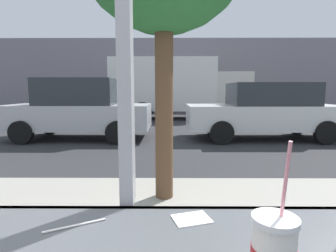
{
  "coord_description": "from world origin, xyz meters",
  "views": [
    {
      "loc": [
        0.16,
        -0.9,
        1.43
      ],
      "look_at": [
        0.14,
        2.09,
        1.04
      ],
      "focal_mm": 28.56,
      "sensor_mm": 36.0,
      "label": 1
    }
  ],
  "objects": [
    {
      "name": "box_truck",
      "position": [
        0.52,
        12.97,
        1.65
      ],
      "size": [
        6.95,
        2.44,
        3.04
      ],
      "color": "silver",
      "rests_on": "ground"
    },
    {
      "name": "parked_car_silver",
      "position": [
        -2.54,
        7.05,
        0.89
      ],
      "size": [
        4.2,
        1.93,
        1.79
      ],
      "color": "#BCBCC1",
      "rests_on": "ground"
    },
    {
      "name": "parked_car_white",
      "position": [
        3.01,
        7.05,
        0.85
      ],
      "size": [
        4.52,
        1.9,
        1.66
      ],
      "color": "silver",
      "rests_on": "ground"
    },
    {
      "name": "loose_straw",
      "position": [
        -0.14,
        -0.11,
        1.01
      ],
      "size": [
        0.17,
        0.09,
        0.01
      ],
      "primitive_type": "cylinder",
      "rotation": [
        0.0,
        1.57,
        0.47
      ],
      "color": "white",
      "rests_on": "window_counter"
    },
    {
      "name": "sidewalk_strip",
      "position": [
        0.0,
        1.6,
        0.06
      ],
      "size": [
        16.0,
        2.8,
        0.12
      ],
      "primitive_type": "cube",
      "color": "#9E998E",
      "rests_on": "ground"
    },
    {
      "name": "ground_plane",
      "position": [
        0.0,
        8.0,
        0.0
      ],
      "size": [
        60.0,
        60.0,
        0.0
      ],
      "primitive_type": "plane",
      "color": "#2D2D30"
    },
    {
      "name": "napkin_wrapper",
      "position": [
        0.23,
        -0.06,
        1.01
      ],
      "size": [
        0.14,
        0.12,
        0.0
      ],
      "primitive_type": "cube",
      "rotation": [
        0.0,
        0.0,
        0.3
      ],
      "color": "white",
      "rests_on": "window_counter"
    },
    {
      "name": "building_facade_far",
      "position": [
        0.0,
        18.89,
        2.55
      ],
      "size": [
        28.0,
        1.2,
        5.09
      ],
      "primitive_type": "cube",
      "color": "gray",
      "rests_on": "ground"
    }
  ]
}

